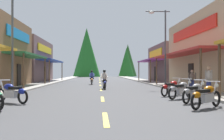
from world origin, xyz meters
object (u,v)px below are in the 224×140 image
at_px(motorcycle_parked_right_3, 194,92).
at_px(rider_cruising_lead, 104,81).
at_px(pedestrian_by_shop, 192,79).
at_px(motorcycle_parked_left_4, 12,92).
at_px(streetlamp_left, 18,29).
at_px(pedestrian_waiting, 209,78).
at_px(motorcycle_parked_right_4, 181,89).
at_px(streetlamp_right, 162,38).
at_px(rider_cruising_trailing, 92,78).
at_px(motorcycle_parked_right_5, 172,87).
at_px(motorcycle_parked_right_2, 206,96).

distance_m(motorcycle_parked_right_3, rider_cruising_lead, 10.24).
bearing_deg(pedestrian_by_shop, motorcycle_parked_left_4, -28.53).
height_order(streetlamp_left, pedestrian_waiting, streetlamp_left).
xyz_separation_m(streetlamp_left, motorcycle_parked_right_4, (9.40, -3.58, -3.62)).
xyz_separation_m(streetlamp_right, rider_cruising_trailing, (-6.29, 6.07, -3.73)).
bearing_deg(streetlamp_right, rider_cruising_trailing, 136.05).
relative_size(streetlamp_right, pedestrian_waiting, 3.91).
bearing_deg(streetlamp_right, pedestrian_waiting, -82.58).
relative_size(streetlamp_left, motorcycle_parked_right_4, 3.59).
bearing_deg(pedestrian_waiting, motorcycle_parked_right_3, -143.70).
relative_size(streetlamp_right, rider_cruising_trailing, 3.18).
bearing_deg(rider_cruising_lead, streetlamp_right, -76.64).
bearing_deg(motorcycle_parked_right_4, motorcycle_parked_left_4, 152.31).
bearing_deg(pedestrian_waiting, motorcycle_parked_right_4, -162.60).
relative_size(motorcycle_parked_right_3, pedestrian_waiting, 0.95).
bearing_deg(motorcycle_parked_right_3, streetlamp_left, 109.02).
height_order(rider_cruising_lead, rider_cruising_trailing, same).
bearing_deg(rider_cruising_trailing, streetlamp_left, 159.48).
bearing_deg(pedestrian_waiting, motorcycle_parked_left_4, 175.51).
bearing_deg(pedestrian_by_shop, motorcycle_parked_right_5, -5.32).
bearing_deg(streetlamp_right, motorcycle_parked_right_3, -96.46).
distance_m(streetlamp_right, motorcycle_parked_right_3, 11.72).
xyz_separation_m(rider_cruising_lead, pedestrian_by_shop, (6.45, -2.13, 0.23)).
relative_size(motorcycle_parked_right_2, pedestrian_by_shop, 1.13).
distance_m(motorcycle_parked_right_2, pedestrian_waiting, 5.89).
relative_size(streetlamp_left, motorcycle_parked_right_3, 3.81).
xyz_separation_m(motorcycle_parked_right_3, motorcycle_parked_right_5, (-0.08, 3.33, 0.00)).
distance_m(motorcycle_parked_right_2, motorcycle_parked_left_4, 8.26).
distance_m(streetlamp_left, streetlamp_right, 12.15).
relative_size(motorcycle_parked_right_3, rider_cruising_lead, 0.77).
xyz_separation_m(motorcycle_parked_right_3, pedestrian_waiting, (2.21, 3.56, 0.53)).
bearing_deg(pedestrian_by_shop, rider_cruising_lead, -79.94).
distance_m(motorcycle_parked_right_2, motorcycle_parked_right_5, 5.11).
relative_size(rider_cruising_trailing, pedestrian_waiting, 1.23).
bearing_deg(motorcycle_parked_right_5, streetlamp_right, 39.46).
relative_size(rider_cruising_lead, rider_cruising_trailing, 1.00).
distance_m(streetlamp_right, motorcycle_parked_right_2, 13.43).
relative_size(motorcycle_parked_right_4, rider_cruising_lead, 0.82).
bearing_deg(motorcycle_parked_right_4, rider_cruising_trailing, 70.57).
bearing_deg(streetlamp_right, motorcycle_parked_right_4, -98.08).
relative_size(rider_cruising_trailing, pedestrian_by_shop, 1.38).
bearing_deg(motorcycle_parked_right_2, rider_cruising_trailing, 66.43).
height_order(motorcycle_parked_right_2, pedestrian_by_shop, pedestrian_by_shop).
bearing_deg(motorcycle_parked_right_4, motorcycle_parked_right_5, 52.85).
bearing_deg(streetlamp_left, pedestrian_by_shop, 9.80).
xyz_separation_m(motorcycle_parked_right_2, motorcycle_parked_right_5, (0.13, 5.11, 0.00)).
xyz_separation_m(streetlamp_left, motorcycle_parked_right_5, (9.39, -1.94, -3.62)).
distance_m(motorcycle_parked_right_5, rider_cruising_trailing, 14.60).
distance_m(streetlamp_left, motorcycle_parked_right_2, 12.19).
height_order(motorcycle_parked_right_3, motorcycle_parked_right_5, same).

